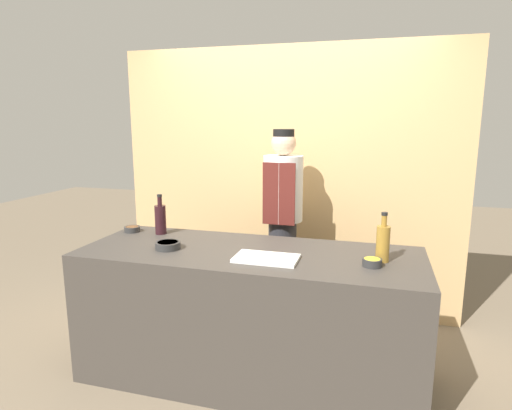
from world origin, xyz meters
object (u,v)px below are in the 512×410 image
object	(u,v)px
sauce_bowl_brown	(132,229)
chef_center	(283,222)
bottle_wine	(160,218)
cutting_board	(266,258)
bottle_vinegar	(383,242)
sauce_bowl_purple	(168,245)
sauce_bowl_yellow	(372,262)

from	to	relation	value
sauce_bowl_brown	chef_center	distance (m)	1.21
bottle_wine	cutting_board	bearing A→B (deg)	-22.58
bottle_vinegar	sauce_bowl_purple	bearing A→B (deg)	-174.97
cutting_board	bottle_wine	xyz separation A→B (m)	(-0.93, 0.39, 0.11)
sauce_bowl_brown	cutting_board	size ratio (longest dim) A/B	0.31
sauce_bowl_brown	sauce_bowl_yellow	bearing A→B (deg)	-10.12
bottle_wine	bottle_vinegar	distance (m)	1.64
sauce_bowl_brown	chef_center	world-z (taller)	chef_center
sauce_bowl_purple	bottle_wine	world-z (taller)	bottle_wine
sauce_bowl_purple	chef_center	world-z (taller)	chef_center
sauce_bowl_purple	bottle_wine	xyz separation A→B (m)	(-0.24, 0.34, 0.09)
sauce_bowl_brown	chef_center	bearing A→B (deg)	26.52
cutting_board	sauce_bowl_purple	bearing A→B (deg)	176.27
sauce_bowl_yellow	bottle_wine	world-z (taller)	bottle_wine
sauce_bowl_brown	sauce_bowl_purple	bearing A→B (deg)	-34.82
sauce_bowl_yellow	cutting_board	bearing A→B (deg)	-174.96
sauce_bowl_yellow	bottle_wine	distance (m)	1.60
chef_center	bottle_wine	bearing A→B (deg)	-147.61
sauce_bowl_brown	bottle_vinegar	bearing A→B (deg)	-6.46
bottle_wine	sauce_bowl_purple	bearing A→B (deg)	-55.49
sauce_bowl_brown	sauce_bowl_purple	xyz separation A→B (m)	(0.48, -0.33, 0.00)
sauce_bowl_purple	bottle_vinegar	world-z (taller)	bottle_vinegar
sauce_bowl_brown	bottle_wine	xyz separation A→B (m)	(0.24, 0.01, 0.10)
sauce_bowl_purple	chef_center	distance (m)	1.06
cutting_board	bottle_vinegar	distance (m)	0.72
sauce_bowl_yellow	chef_center	world-z (taller)	chef_center
bottle_wine	sauce_bowl_yellow	bearing A→B (deg)	-11.96
cutting_board	bottle_wine	bearing A→B (deg)	157.42
cutting_board	bottle_vinegar	world-z (taller)	bottle_vinegar
sauce_bowl_yellow	sauce_bowl_purple	distance (m)	1.33
cutting_board	chef_center	world-z (taller)	chef_center
sauce_bowl_purple	cutting_board	world-z (taller)	sauce_bowl_purple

